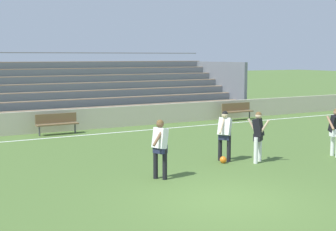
{
  "coord_description": "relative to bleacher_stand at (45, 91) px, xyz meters",
  "views": [
    {
      "loc": [
        -6.49,
        -8.86,
        3.37
      ],
      "look_at": [
        1.2,
        5.0,
        1.39
      ],
      "focal_mm": 51.19,
      "sensor_mm": 36.0,
      "label": 1
    }
  ],
  "objects": [
    {
      "name": "ground_plane",
      "position": [
        0.08,
        -15.93,
        -1.58
      ],
      "size": [
        160.0,
        160.0,
        0.0
      ],
      "primitive_type": "plane",
      "color": "#4C6B30"
    },
    {
      "name": "field_line_sideline",
      "position": [
        0.08,
        -5.37,
        -1.58
      ],
      "size": [
        44.0,
        0.12,
        0.01
      ],
      "primitive_type": "cube",
      "color": "white",
      "rests_on": "ground"
    },
    {
      "name": "sideline_wall",
      "position": [
        0.08,
        -3.87,
        -1.09
      ],
      "size": [
        48.0,
        0.16,
        0.98
      ],
      "primitive_type": "cube",
      "color": "beige",
      "rests_on": "ground"
    },
    {
      "name": "bleacher_stand",
      "position": [
        0.0,
        0.0,
        0.0
      ],
      "size": [
        22.15,
        5.65,
        3.59
      ],
      "color": "#897051",
      "rests_on": "ground"
    },
    {
      "name": "bench_centre_sideline",
      "position": [
        8.96,
        -4.58,
        -1.04
      ],
      "size": [
        1.8,
        0.4,
        0.9
      ],
      "color": "brown",
      "rests_on": "ground"
    },
    {
      "name": "bench_far_right",
      "position": [
        -0.7,
        -4.58,
        -1.04
      ],
      "size": [
        1.8,
        0.4,
        0.9
      ],
      "color": "brown",
      "rests_on": "ground"
    },
    {
      "name": "player_white_wide_left",
      "position": [
        2.52,
        -12.44,
        -0.62
      ],
      "size": [
        0.73,
        0.54,
        1.63
      ],
      "color": "black",
      "rests_on": "ground"
    },
    {
      "name": "player_dark_deep_cover",
      "position": [
        3.34,
        -13.09,
        -0.62
      ],
      "size": [
        0.49,
        0.72,
        1.63
      ],
      "color": "white",
      "rests_on": "ground"
    },
    {
      "name": "player_dark_wide_right",
      "position": [
        6.19,
        -13.66,
        -0.62
      ],
      "size": [
        0.54,
        0.54,
        1.62
      ],
      "color": "white",
      "rests_on": "ground"
    },
    {
      "name": "player_white_trailing_run",
      "position": [
        -0.36,
        -13.43,
        -0.6
      ],
      "size": [
        0.68,
        0.49,
        1.65
      ],
      "color": "black",
      "rests_on": "ground"
    },
    {
      "name": "soccer_ball",
      "position": [
        2.31,
        -12.66,
        -1.47
      ],
      "size": [
        0.22,
        0.22,
        0.22
      ],
      "primitive_type": "sphere",
      "color": "orange",
      "rests_on": "ground"
    }
  ]
}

